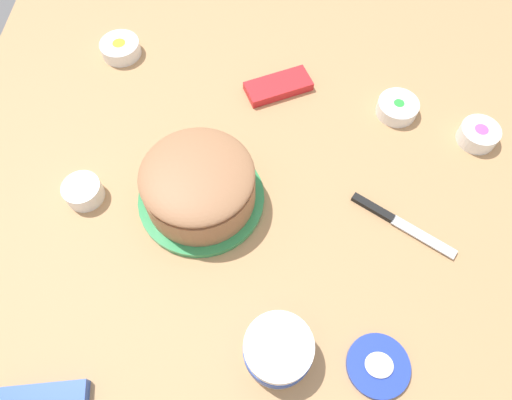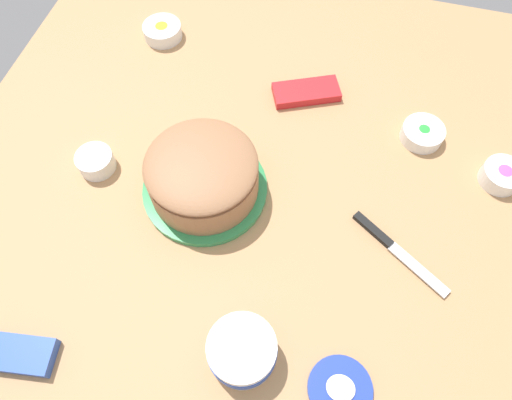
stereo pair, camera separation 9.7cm
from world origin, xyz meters
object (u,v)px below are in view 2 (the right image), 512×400
object	(u,v)px
frosting_tub	(242,351)
sprinkle_bowl_rainbow	(502,175)
frosting_tub_lid	(340,389)
candy_box_lower	(306,92)
frosted_cake	(203,176)
sprinkle_bowl_blue	(95,161)
spreading_knife	(391,245)
candy_box_upper	(14,353)
sprinkle_bowl_yellow	(162,31)
sprinkle_bowl_green	(423,133)

from	to	relation	value
frosting_tub	sprinkle_bowl_rainbow	distance (m)	0.67
frosting_tub_lid	candy_box_lower	distance (m)	0.67
frosted_cake	sprinkle_bowl_blue	xyz separation A→B (m)	(0.25, 0.00, -0.03)
sprinkle_bowl_blue	frosting_tub	bearing A→B (deg)	143.93
frosting_tub	spreading_knife	world-z (taller)	frosting_tub
candy_box_upper	sprinkle_bowl_rainbow	bearing A→B (deg)	-152.32
spreading_knife	sprinkle_bowl_yellow	size ratio (longest dim) A/B	2.11
frosting_tub_lid	candy_box_upper	bearing A→B (deg)	9.24
sprinkle_bowl_yellow	candy_box_lower	size ratio (longest dim) A/B	0.62
sprinkle_bowl_rainbow	sprinkle_bowl_green	xyz separation A→B (m)	(0.18, -0.07, -0.00)
sprinkle_bowl_green	candy_box_upper	distance (m)	0.95
sprinkle_bowl_yellow	sprinkle_bowl_blue	size ratio (longest dim) A/B	1.23
frosting_tub	spreading_knife	xyz separation A→B (m)	(-0.23, -0.28, -0.03)
sprinkle_bowl_rainbow	sprinkle_bowl_blue	bearing A→B (deg)	12.72
candy_box_lower	sprinkle_bowl_green	bearing A→B (deg)	144.20
spreading_knife	candy_box_lower	bearing A→B (deg)	-54.25
frosting_tub	candy_box_upper	size ratio (longest dim) A/B	0.85
spreading_knife	candy_box_upper	xyz separation A→B (m)	(0.63, 0.39, 0.01)
frosted_cake	sprinkle_bowl_yellow	size ratio (longest dim) A/B	2.70
frosting_tub_lid	sprinkle_bowl_green	xyz separation A→B (m)	(-0.08, -0.59, 0.01)
frosting_tub_lid	candy_box_upper	distance (m)	0.59
frosting_tub_lid	sprinkle_bowl_green	bearing A→B (deg)	-98.24
frosting_tub	frosting_tub_lid	distance (m)	0.18
frosting_tub	candy_box_lower	xyz separation A→B (m)	(0.02, -0.63, -0.03)
candy_box_lower	sprinkle_bowl_rainbow	bearing A→B (deg)	139.98
spreading_knife	candy_box_lower	size ratio (longest dim) A/B	1.31
frosting_tub	candy_box_lower	bearing A→B (deg)	-88.46
sprinkle_bowl_blue	sprinkle_bowl_rainbow	bearing A→B (deg)	-167.28
frosting_tub	frosting_tub_lid	xyz separation A→B (m)	(-0.18, 0.01, -0.03)
sprinkle_bowl_blue	candy_box_upper	bearing A→B (deg)	93.35
frosting_tub	spreading_knife	distance (m)	0.37
frosting_tub_lid	sprinkle_bowl_blue	bearing A→B (deg)	-27.93
sprinkle_bowl_blue	sprinkle_bowl_green	world-z (taller)	sprinkle_bowl_blue
sprinkle_bowl_yellow	sprinkle_bowl_blue	xyz separation A→B (m)	(-0.00, 0.42, 0.00)
spreading_knife	sprinkle_bowl_green	distance (m)	0.29
frosting_tub	frosted_cake	bearing A→B (deg)	-61.12
sprinkle_bowl_blue	frosting_tub_lid	bearing A→B (deg)	152.07
frosted_cake	sprinkle_bowl_rainbow	size ratio (longest dim) A/B	3.03
sprinkle_bowl_blue	candy_box_upper	xyz separation A→B (m)	(-0.02, 0.41, -0.01)
sprinkle_bowl_rainbow	candy_box_upper	bearing A→B (deg)	35.95
sprinkle_bowl_yellow	frosting_tub	bearing A→B (deg)	120.11
sprinkle_bowl_yellow	sprinkle_bowl_rainbow	size ratio (longest dim) A/B	1.12
frosting_tub	frosting_tub_lid	bearing A→B (deg)	176.09
sprinkle_bowl_yellow	candy_box_lower	xyz separation A→B (m)	(-0.41, 0.10, -0.01)
frosted_cake	sprinkle_bowl_yellow	xyz separation A→B (m)	(0.25, -0.42, -0.04)
frosting_tub	sprinkle_bowl_yellow	world-z (taller)	frosting_tub
sprinkle_bowl_blue	sprinkle_bowl_rainbow	distance (m)	0.89
candy_box_upper	frosted_cake	bearing A→B (deg)	-126.66
sprinkle_bowl_yellow	sprinkle_bowl_rainbow	world-z (taller)	sprinkle_bowl_rainbow
frosted_cake	sprinkle_bowl_green	bearing A→B (deg)	-149.08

